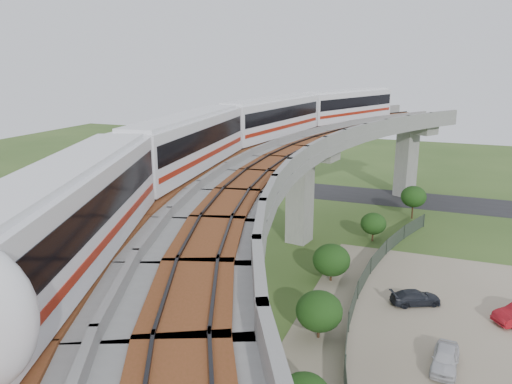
% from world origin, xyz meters
% --- Properties ---
extents(ground, '(160.00, 160.00, 0.00)m').
position_xyz_m(ground, '(0.00, 0.00, 0.00)').
color(ground, '#355120').
rests_on(ground, ground).
extents(dirt_lot, '(18.00, 26.00, 0.04)m').
position_xyz_m(dirt_lot, '(14.00, -2.00, 0.02)').
color(dirt_lot, gray).
rests_on(dirt_lot, ground).
extents(asphalt_road, '(60.00, 8.00, 0.03)m').
position_xyz_m(asphalt_road, '(0.00, 30.00, 0.01)').
color(asphalt_road, '#232326').
rests_on(asphalt_road, ground).
extents(viaduct, '(19.58, 73.98, 11.40)m').
position_xyz_m(viaduct, '(3.84, 0.00, 9.05)').
color(viaduct, '#99968E').
rests_on(viaduct, ground).
extents(metro_train, '(10.75, 61.34, 3.64)m').
position_xyz_m(metro_train, '(0.35, 0.42, 12.31)').
color(metro_train, white).
rests_on(metro_train, ground).
extents(fence, '(3.87, 38.73, 1.50)m').
position_xyz_m(fence, '(9.75, 0.00, 0.75)').
color(fence, '#2D382D').
rests_on(fence, ground).
extents(tree_0, '(2.80, 2.80, 3.76)m').
position_xyz_m(tree_0, '(10.84, 21.94, 2.57)').
color(tree_0, '#382314').
rests_on(tree_0, ground).
extents(tree_1, '(2.50, 2.50, 2.88)m').
position_xyz_m(tree_1, '(7.72, 13.01, 1.82)').
color(tree_1, '#382314').
rests_on(tree_1, ground).
extents(tree_2, '(3.03, 3.03, 3.11)m').
position_xyz_m(tree_2, '(5.87, 2.48, 1.82)').
color(tree_2, '#382314').
rests_on(tree_2, ground).
extents(tree_3, '(3.01, 3.01, 3.20)m').
position_xyz_m(tree_3, '(7.02, -6.27, 1.92)').
color(tree_3, '#382314').
rests_on(tree_3, ground).
extents(car_white, '(1.74, 3.71, 1.23)m').
position_xyz_m(car_white, '(14.69, -6.88, 0.65)').
color(car_white, silver).
rests_on(car_white, dirt_lot).
extents(car_dark, '(3.93, 3.00, 1.06)m').
position_xyz_m(car_dark, '(12.57, 0.70, 0.57)').
color(car_dark, black).
rests_on(car_dark, dirt_lot).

